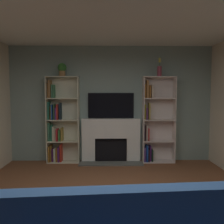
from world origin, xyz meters
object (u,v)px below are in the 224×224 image
bookshelf_left (59,123)px  vase_with_flowers (159,70)px  tv (111,106)px  fireplace (111,140)px  potted_plant (62,69)px  bookshelf_right (154,121)px

bookshelf_left → vase_with_flowers: vase_with_flowers is taller
vase_with_flowers → tv: bearing=173.8°
fireplace → potted_plant: potted_plant is taller
fireplace → tv: bearing=90.0°
tv → potted_plant: (-1.11, -0.12, 0.84)m
fireplace → tv: tv is taller
bookshelf_left → vase_with_flowers: size_ratio=4.68×
bookshelf_right → tv: bearing=176.0°
bookshelf_right → vase_with_flowers: (0.09, -0.05, 1.18)m
bookshelf_left → bookshelf_right: 2.22m
tv → bookshelf_left: bearing=-176.6°
fireplace → bookshelf_left: bearing=-179.8°
tv → bookshelf_left: (-1.20, -0.07, -0.41)m
potted_plant → fireplace: bearing=2.7°
bookshelf_left → bookshelf_right: same height
fireplace → bookshelf_left: (-1.20, -0.00, 0.39)m
bookshelf_left → potted_plant: (0.09, -0.05, 1.24)m
fireplace → vase_with_flowers: 1.96m
tv → vase_with_flowers: 1.38m
tv → vase_with_flowers: (1.11, -0.12, 0.82)m
fireplace → bookshelf_right: 1.11m
fireplace → tv: (0.00, 0.07, 0.79)m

